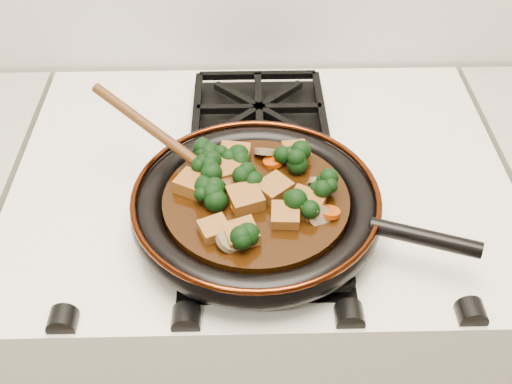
{
  "coord_description": "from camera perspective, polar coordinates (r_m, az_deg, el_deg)",
  "views": [
    {
      "loc": [
        -0.03,
        0.93,
        1.55
      ],
      "look_at": [
        -0.01,
        1.57,
        0.97
      ],
      "focal_mm": 45.0,
      "sensor_mm": 36.0,
      "label": 1
    }
  ],
  "objects": [
    {
      "name": "broccoli_floret_5",
      "position": [
        0.83,
        4.04,
        -1.65
      ],
      "size": [
        0.08,
        0.08,
        0.07
      ],
      "primitive_type": null,
      "rotation": [
        -0.15,
        0.16,
        1.81
      ],
      "color": "black",
      "rests_on": "braising_sauce"
    },
    {
      "name": "broccoli_floret_3",
      "position": [
        0.91,
        -2.04,
        2.65
      ],
      "size": [
        0.08,
        0.08,
        0.05
      ],
      "primitive_type": null,
      "rotation": [
        -0.04,
        0.04,
        1.23
      ],
      "color": "black",
      "rests_on": "braising_sauce"
    },
    {
      "name": "tofu_cube_10",
      "position": [
        0.84,
        4.47,
        -1.08
      ],
      "size": [
        0.06,
        0.06,
        0.03
      ],
      "primitive_type": "cube",
      "rotation": [
        0.1,
        -0.07,
        2.72
      ],
      "color": "brown",
      "rests_on": "braising_sauce"
    },
    {
      "name": "broccoli_floret_1",
      "position": [
        0.86,
        -4.49,
        -0.09
      ],
      "size": [
        0.09,
        0.09,
        0.06
      ],
      "primitive_type": null,
      "rotation": [
        0.18,
        -0.09,
        2.5
      ],
      "color": "black",
      "rests_on": "braising_sauce"
    },
    {
      "name": "broccoli_floret_7",
      "position": [
        0.86,
        5.93,
        0.39
      ],
      "size": [
        0.07,
        0.07,
        0.08
      ],
      "primitive_type": null,
      "rotation": [
        0.2,
        -0.21,
        0.11
      ],
      "color": "black",
      "rests_on": "braising_sauce"
    },
    {
      "name": "carrot_coin_3",
      "position": [
        0.85,
        -1.34,
        -1.25
      ],
      "size": [
        0.03,
        0.03,
        0.01
      ],
      "primitive_type": "cylinder",
      "rotation": [
        0.06,
        -0.08,
        0.0
      ],
      "color": "#A93704",
      "rests_on": "braising_sauce"
    },
    {
      "name": "broccoli_floret_2",
      "position": [
        0.92,
        -3.94,
        3.5
      ],
      "size": [
        0.08,
        0.08,
        0.06
      ],
      "primitive_type": null,
      "rotation": [
        -0.09,
        0.19,
        1.76
      ],
      "color": "black",
      "rests_on": "braising_sauce"
    },
    {
      "name": "tofu_cube_0",
      "position": [
        0.83,
        2.64,
        -2.16
      ],
      "size": [
        0.04,
        0.04,
        0.02
      ],
      "primitive_type": "cube",
      "rotation": [
        -0.03,
        -0.08,
        1.5
      ],
      "color": "brown",
      "rests_on": "braising_sauce"
    },
    {
      "name": "mushroom_slice_1",
      "position": [
        0.8,
        -2.41,
        -4.36
      ],
      "size": [
        0.04,
        0.04,
        0.02
      ],
      "primitive_type": "cylinder",
      "rotation": [
        0.55,
        0.0,
        1.47
      ],
      "color": "brown",
      "rests_on": "braising_sauce"
    },
    {
      "name": "carrot_coin_0",
      "position": [
        0.84,
        6.52,
        -1.81
      ],
      "size": [
        0.03,
        0.03,
        0.02
      ],
      "primitive_type": "cylinder",
      "rotation": [
        -0.24,
        0.09,
        0.0
      ],
      "color": "#A93704",
      "rests_on": "braising_sauce"
    },
    {
      "name": "broccoli_floret_8",
      "position": [
        0.89,
        -4.52,
        1.77
      ],
      "size": [
        0.07,
        0.08,
        0.07
      ],
      "primitive_type": null,
      "rotation": [
        -0.05,
        -0.19,
        1.72
      ],
      "color": "black",
      "rests_on": "braising_sauce"
    },
    {
      "name": "skillet",
      "position": [
        0.87,
        0.13,
        -1.3
      ],
      "size": [
        0.45,
        0.34,
        0.05
      ],
      "rotation": [
        0.0,
        0.0,
        -0.35
      ],
      "color": "black",
      "rests_on": "burner_grate_front"
    },
    {
      "name": "burner_grate_back",
      "position": [
        1.1,
        0.27,
        7.08
      ],
      "size": [
        0.23,
        0.23,
        0.03
      ],
      "primitive_type": null,
      "color": "black",
      "rests_on": "stove"
    },
    {
      "name": "broccoli_floret_0",
      "position": [
        0.85,
        -4.02,
        -0.42
      ],
      "size": [
        0.09,
        0.08,
        0.07
      ],
      "primitive_type": null,
      "rotation": [
        -0.22,
        0.25,
        1.88
      ],
      "color": "black",
      "rests_on": "braising_sauce"
    },
    {
      "name": "tofu_cube_3",
      "position": [
        0.81,
        -3.72,
        -3.38
      ],
      "size": [
        0.05,
        0.05,
        0.02
      ],
      "primitive_type": "cube",
      "rotation": [
        0.05,
        -0.03,
        0.41
      ],
      "color": "brown",
      "rests_on": "braising_sauce"
    },
    {
      "name": "carrot_coin_2",
      "position": [
        0.87,
        -3.78,
        0.17
      ],
      "size": [
        0.03,
        0.03,
        0.02
      ],
      "primitive_type": "cylinder",
      "rotation": [
        -0.18,
        0.35,
        0.0
      ],
      "color": "#A93704",
      "rests_on": "braising_sauce"
    },
    {
      "name": "wooden_spoon",
      "position": [
        0.9,
        -6.25,
        3.36
      ],
      "size": [
        0.14,
        0.11,
        0.24
      ],
      "rotation": [
        0.0,
        0.0,
        2.52
      ],
      "color": "#4C2A10",
      "rests_on": "braising_sauce"
    },
    {
      "name": "tofu_cube_2",
      "position": [
        0.85,
        -0.94,
        -0.64
      ],
      "size": [
        0.05,
        0.06,
        0.03
      ],
      "primitive_type": "cube",
      "rotation": [
        -0.04,
        -0.04,
        1.89
      ],
      "color": "brown",
      "rests_on": "braising_sauce"
    },
    {
      "name": "broccoli_floret_6",
      "position": [
        0.79,
        -1.66,
        -4.22
      ],
      "size": [
        0.08,
        0.08,
        0.07
      ],
      "primitive_type": null,
      "rotation": [
        -0.22,
        0.07,
        2.79
      ],
      "color": "black",
      "rests_on": "braising_sauce"
    },
    {
      "name": "tofu_cube_5",
      "position": [
        0.88,
        -5.66,
        0.67
      ],
      "size": [
        0.06,
        0.05,
        0.03
      ],
      "primitive_type": "cube",
      "rotation": [
        0.04,
        0.05,
        1.11
      ],
      "color": "brown",
      "rests_on": "braising_sauce"
    },
    {
      "name": "stove",
      "position": [
        1.33,
        0.37,
        -13.13
      ],
      "size": [
        0.76,
        0.6,
        0.9
      ],
      "primitive_type": "cube",
      "color": "white",
      "rests_on": "ground"
    },
    {
      "name": "burner_grate_front",
      "position": [
        0.88,
        0.75,
        -3.46
      ],
      "size": [
        0.23,
        0.23,
        0.03
      ],
      "primitive_type": null,
      "color": "black",
      "rests_on": "stove"
    },
    {
      "name": "tofu_cube_8",
      "position": [
        0.8,
        -1.29,
        -3.81
      ],
      "size": [
        0.05,
        0.05,
        0.03
      ],
      "primitive_type": "cube",
      "rotation": [
        0.05,
        -0.09,
        0.29
      ],
      "color": "brown",
      "rests_on": "braising_sauce"
    },
    {
      "name": "mushroom_slice_3",
      "position": [
        0.88,
        5.78,
        0.88
      ],
      "size": [
        0.04,
        0.03,
        0.03
      ],
      "primitive_type": "cylinder",
      "rotation": [
        0.87,
        0.0,
        2.94
      ],
      "color": "brown",
      "rests_on": "braising_sauce"
    },
    {
      "name": "broccoli_floret_4",
      "position": [
        0.87,
        -0.79,
        0.98
      ],
      "size": [
        0.08,
        0.08,
        0.07
      ],
      "primitive_type": null,
      "rotation": [
        -0.04,
        -0.22,
        1.28
      ],
      "color": "black",
      "rests_on": "braising_sauce"
    },
    {
      "name": "tofu_cube_1",
      "position": [
        0.86,
        -0.76,
        -0.22
      ],
      "size": [
        0.04,
        0.04,
        0.02
      ],
      "primitive_type": "cube",
      "rotation": [
        -0.01,
        0.1,
        2.81
      ],
      "color": "brown",
      "rests_on": "braising_sauce"
    },
    {
      "name": "tofu_cube_9",
      "position": [
        0.86,
        1.6,
        0.22
      ],
      "size": [
        0.06,
        0.06,
        0.03
      ],
      "primitive_type": "cube",
      "rotation": [
        0.06,
        -0.02,
        0.72
      ],
      "color": "brown",
      "rests_on": "braising_sauce"
    },
    {
      "name": "mushroom_slice_2",
      "position": [
        0.93,
        0.85,
        3.6
      ],
      "size": [
        0.04,
        0.04,
        0.03
      ],
      "primitive_type": "cylinder",
      "rotation": [
        0.6,
        0.0,
        2.98
      ],
      "color": "brown",
      "rests_on": "braising_sauce"
    },
    {
      "name": "braising_sauce",
      "position": [
        0.87,
        -0.0,
        -1.02
      ],
      "size": [
        0.25,
        0.25,
        0.02
      ],
      "primitive_type": "cylinder",
      "color": "black",
      "rests_on": "skillet"
    },
    {
      "name": "tofu_cube_4",
      "position": [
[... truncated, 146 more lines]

